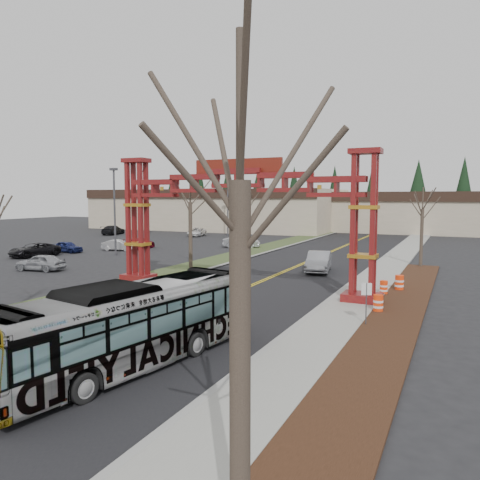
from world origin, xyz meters
The scene contains 33 objects.
road centered at (0.00, 25.00, 0.01)m, with size 12.00×110.00×0.02m, color black.
lane_line_left centered at (-0.12, 25.00, 0.03)m, with size 0.12×100.00×0.01m, color yellow.
lane_line_right centered at (0.12, 25.00, 0.03)m, with size 0.12×100.00×0.01m, color yellow.
curb_right centered at (6.15, 25.00, 0.07)m, with size 0.30×110.00×0.15m, color #9A9A95.
sidewalk_right centered at (7.60, 25.00, 0.08)m, with size 2.60×110.00×0.14m, color gray.
landscape_strip centered at (10.20, 10.00, 0.06)m, with size 2.60×50.00×0.12m, color black.
grass_median centered at (-8.00, 25.00, 0.04)m, with size 4.00×110.00×0.08m, color #3A4D26.
curb_left centered at (-6.15, 25.00, 0.07)m, with size 0.30×110.00×0.15m, color #9A9A95.
gateway_arch centered at (0.00, 18.00, 5.98)m, with size 18.20×1.60×8.90m.
retail_building_west centered at (-30.00, 71.96, 3.76)m, with size 46.00×22.30×7.50m.
retail_building_east centered at (10.00, 79.95, 3.51)m, with size 38.00×20.30×7.00m.
conifer_treeline centered at (0.25, 92.00, 6.49)m, with size 116.10×5.60×13.00m.
transit_bus centered at (2.34, 4.15, 1.56)m, with size 2.61×11.17×3.11m, color #B6B8BF.
silver_sedan centered at (2.56, 28.19, 0.84)m, with size 1.78×5.09×1.68m, color #A5A8AD.
parked_car_near_a centered at (-18.71, 18.76, 0.71)m, with size 1.67×4.14×1.41m, color #A6A8AD.
parked_car_near_b centered at (-22.49, 33.26, 0.62)m, with size 1.32×3.79×1.25m, color silver.
parked_car_near_c centered at (-26.74, 25.12, 0.71)m, with size 2.36×5.11×1.42m, color black.
parked_car_mid_a centered at (-21.39, 35.76, 0.67)m, with size 1.87×4.61×1.34m, color maroon.
parked_car_mid_b centered at (-26.44, 29.34, 0.63)m, with size 1.50×3.72×1.27m, color navy.
parked_car_far_a centered at (-11.00, 42.08, 0.73)m, with size 1.55×4.44×1.46m, color #ABAEB3.
parked_car_far_b centered at (-24.41, 54.14, 0.66)m, with size 2.19×4.76×1.32m, color white.
parked_car_far_c centered at (-38.27, 50.83, 0.75)m, with size 2.11×5.20×1.51m, color black.
bare_tree_median_mid centered at (-8.00, 25.28, 5.67)m, with size 3.29×3.29×7.88m.
bare_tree_median_far centered at (-8.00, 37.67, 5.43)m, with size 2.90×2.90×7.38m.
bare_tree_right_near centered at (10.00, -2.89, 6.38)m, with size 3.31×3.31×8.61m.
bare_tree_right_far centered at (10.00, 34.31, 5.08)m, with size 2.89×2.89×7.03m.
light_pole_near centered at (-19.89, 29.62, 5.30)m, with size 0.79×0.40×9.16m.
light_pole_mid centered at (-30.12, 48.54, 5.85)m, with size 0.88×0.44×10.11m.
light_pole_far centered at (-19.77, 55.82, 5.47)m, with size 0.82×0.41×9.46m.
street_sign centered at (9.09, 13.15, 1.52)m, with size 0.47×0.16×2.11m.
barrel_south centered at (9.20, 16.10, 0.49)m, with size 0.53×0.53×0.99m.
barrel_mid centered at (8.80, 20.88, 0.46)m, with size 0.50×0.50×0.93m.
barrel_north centered at (9.54, 22.65, 0.53)m, with size 0.57×0.57×1.06m.
Camera 1 is at (12.97, -9.20, 6.20)m, focal length 35.00 mm.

